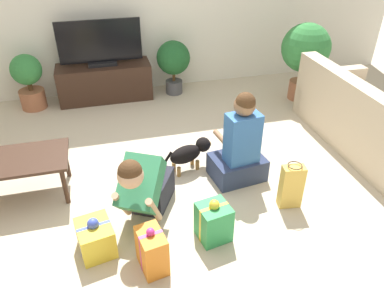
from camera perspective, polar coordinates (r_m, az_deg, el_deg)
The scene contains 16 objects.
ground_plane at distance 3.76m, azimuth -2.87°, elevation -7.02°, with size 16.00×16.00×0.00m, color beige.
wall_back at distance 5.62m, azimuth -9.23°, elevation 20.82°, with size 8.40×0.06×2.60m.
sofa_right at distance 4.77m, azimuth 25.34°, elevation 2.96°, with size 0.94×2.00×0.83m.
coffee_table at distance 3.84m, azimuth -25.44°, elevation -2.72°, with size 0.97×0.56×0.43m.
tv_console at distance 5.61m, azimuth -13.10°, elevation 9.18°, with size 1.31×0.46×0.52m.
tv at distance 5.43m, azimuth -13.80°, elevation 14.36°, with size 1.13×0.20×0.62m.
potted_plant_back_left at distance 5.58m, azimuth -23.68°, elevation 9.07°, with size 0.41×0.41×0.76m.
potted_plant_back_right at distance 5.57m, azimuth -2.85°, elevation 12.58°, with size 0.49×0.49×0.79m.
potted_plant_corner_right at distance 5.54m, azimuth 16.89°, elevation 13.36°, with size 0.67×0.67×1.09m.
person_kneeling at distance 3.29m, azimuth -7.24°, elevation -6.29°, with size 0.63×0.79×0.77m.
person_sitting at distance 3.74m, azimuth 7.29°, elevation -0.65°, with size 0.57×0.52×0.98m.
dog at distance 3.93m, azimuth -0.27°, elevation -1.27°, with size 0.56×0.28×0.33m.
gift_box_a at distance 3.19m, azimuth -14.48°, elevation -13.63°, with size 0.32×0.37×0.34m.
gift_box_b at distance 2.97m, azimuth -6.13°, elevation -15.84°, with size 0.23×0.31×0.41m.
gift_box_c at distance 3.18m, azimuth 3.31°, elevation -11.73°, with size 0.29×0.29×0.40m.
gift_bag_a at distance 3.57m, azimuth 14.90°, elevation -6.22°, with size 0.22×0.15×0.46m.
Camera 1 is at (-0.54, -2.86, 2.38)m, focal length 35.00 mm.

